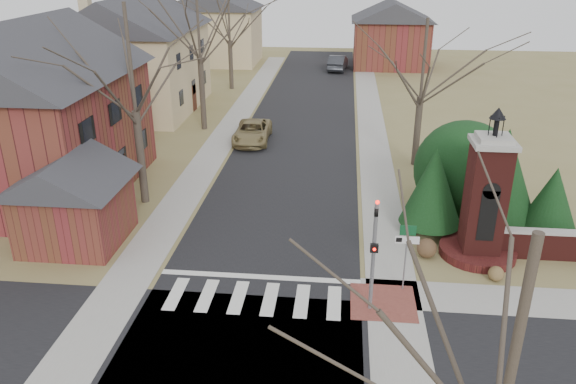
# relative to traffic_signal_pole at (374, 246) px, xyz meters

# --- Properties ---
(ground) EXTENTS (120.00, 120.00, 0.00)m
(ground) POSITION_rel_traffic_signal_pole_xyz_m (-4.30, -0.57, -2.59)
(ground) COLOR olive
(ground) RESTS_ON ground
(main_street) EXTENTS (8.00, 70.00, 0.01)m
(main_street) POSITION_rel_traffic_signal_pole_xyz_m (-4.30, 21.43, -2.58)
(main_street) COLOR black
(main_street) RESTS_ON ground
(cross_street) EXTENTS (120.00, 8.00, 0.01)m
(cross_street) POSITION_rel_traffic_signal_pole_xyz_m (-4.30, -3.57, -2.58)
(cross_street) COLOR black
(cross_street) RESTS_ON ground
(crosswalk_zone) EXTENTS (8.00, 2.20, 0.02)m
(crosswalk_zone) POSITION_rel_traffic_signal_pole_xyz_m (-4.30, 0.23, -2.58)
(crosswalk_zone) COLOR silver
(crosswalk_zone) RESTS_ON ground
(stop_bar) EXTENTS (8.00, 0.35, 0.02)m
(stop_bar) POSITION_rel_traffic_signal_pole_xyz_m (-4.30, 1.73, -2.58)
(stop_bar) COLOR silver
(stop_bar) RESTS_ON ground
(sidewalk_right_main) EXTENTS (2.00, 60.00, 0.02)m
(sidewalk_right_main) POSITION_rel_traffic_signal_pole_xyz_m (0.90, 21.43, -2.58)
(sidewalk_right_main) COLOR gray
(sidewalk_right_main) RESTS_ON ground
(sidewalk_left) EXTENTS (2.00, 60.00, 0.02)m
(sidewalk_left) POSITION_rel_traffic_signal_pole_xyz_m (-9.50, 21.43, -2.58)
(sidewalk_left) COLOR gray
(sidewalk_left) RESTS_ON ground
(curb_apron) EXTENTS (2.40, 2.40, 0.02)m
(curb_apron) POSITION_rel_traffic_signal_pole_xyz_m (0.50, 0.43, -2.57)
(curb_apron) COLOR brown
(curb_apron) RESTS_ON ground
(traffic_signal_pole) EXTENTS (0.28, 0.41, 4.50)m
(traffic_signal_pole) POSITION_rel_traffic_signal_pole_xyz_m (0.00, 0.00, 0.00)
(traffic_signal_pole) COLOR slate
(traffic_signal_pole) RESTS_ON ground
(sign_post) EXTENTS (0.90, 0.07, 2.75)m
(sign_post) POSITION_rel_traffic_signal_pole_xyz_m (1.29, 1.41, -0.64)
(sign_post) COLOR slate
(sign_post) RESTS_ON ground
(brick_gate_monument) EXTENTS (3.20, 3.20, 6.47)m
(brick_gate_monument) POSITION_rel_traffic_signal_pole_xyz_m (4.70, 4.42, -0.42)
(brick_gate_monument) COLOR #4C1A16
(brick_gate_monument) RESTS_ON ground
(house_brick_left) EXTENTS (9.80, 11.80, 9.42)m
(house_brick_left) POSITION_rel_traffic_signal_pole_xyz_m (-17.31, 9.42, 2.07)
(house_brick_left) COLOR maroon
(house_brick_left) RESTS_ON ground
(house_stucco_left) EXTENTS (9.80, 12.80, 9.28)m
(house_stucco_left) POSITION_rel_traffic_signal_pole_xyz_m (-17.80, 26.42, 2.01)
(house_stucco_left) COLOR tan
(house_stucco_left) RESTS_ON ground
(garage_left) EXTENTS (4.80, 4.80, 4.29)m
(garage_left) POSITION_rel_traffic_signal_pole_xyz_m (-12.82, 3.92, -0.35)
(garage_left) COLOR maroon
(garage_left) RESTS_ON ground
(house_distant_left) EXTENTS (10.80, 8.80, 8.53)m
(house_distant_left) POSITION_rel_traffic_signal_pole_xyz_m (-16.31, 47.42, 1.66)
(house_distant_left) COLOR tan
(house_distant_left) RESTS_ON ground
(house_distant_right) EXTENTS (8.80, 8.80, 7.30)m
(house_distant_right) POSITION_rel_traffic_signal_pole_xyz_m (3.69, 47.42, 1.06)
(house_distant_right) COLOR maroon
(house_distant_right) RESTS_ON ground
(evergreen_near) EXTENTS (2.80, 2.80, 4.10)m
(evergreen_near) POSITION_rel_traffic_signal_pole_xyz_m (2.90, 6.43, -0.29)
(evergreen_near) COLOR #473D33
(evergreen_near) RESTS_ON ground
(evergreen_mid) EXTENTS (3.40, 3.40, 4.70)m
(evergreen_mid) POSITION_rel_traffic_signal_pole_xyz_m (6.20, 7.63, 0.01)
(evergreen_mid) COLOR #473D33
(evergreen_mid) RESTS_ON ground
(evergreen_far) EXTENTS (2.40, 2.40, 3.30)m
(evergreen_far) POSITION_rel_traffic_signal_pole_xyz_m (8.20, 6.63, -0.69)
(evergreen_far) COLOR #473D33
(evergreen_far) RESTS_ON ground
(evergreen_mass) EXTENTS (4.80, 4.80, 4.80)m
(evergreen_mass) POSITION_rel_traffic_signal_pole_xyz_m (4.70, 8.93, -0.19)
(evergreen_mass) COLOR black
(evergreen_mass) RESTS_ON ground
(bare_tree_0) EXTENTS (8.05, 8.05, 11.15)m
(bare_tree_0) POSITION_rel_traffic_signal_pole_xyz_m (-11.30, 8.43, 5.11)
(bare_tree_0) COLOR #473D33
(bare_tree_0) RESTS_ON ground
(bare_tree_1) EXTENTS (8.40, 8.40, 11.64)m
(bare_tree_1) POSITION_rel_traffic_signal_pole_xyz_m (-11.30, 21.43, 5.44)
(bare_tree_1) COLOR #473D33
(bare_tree_1) RESTS_ON ground
(bare_tree_2) EXTENTS (7.35, 7.35, 10.19)m
(bare_tree_2) POSITION_rel_traffic_signal_pole_xyz_m (-11.80, 34.43, 4.44)
(bare_tree_2) COLOR #473D33
(bare_tree_2) RESTS_ON ground
(bare_tree_3) EXTENTS (7.00, 7.00, 9.70)m
(bare_tree_3) POSITION_rel_traffic_signal_pole_xyz_m (3.20, 15.43, 4.10)
(bare_tree_3) COLOR #473D33
(bare_tree_3) RESTS_ON ground
(bare_tree_4) EXTENTS (6.65, 6.65, 9.21)m
(bare_tree_4) POSITION_rel_traffic_signal_pole_xyz_m (1.70, -9.57, 3.77)
(bare_tree_4) COLOR #473D33
(bare_tree_4) RESTS_ON ground
(pickup_truck) EXTENTS (2.40, 5.01, 1.38)m
(pickup_truck) POSITION_rel_traffic_signal_pole_xyz_m (-7.32, 18.81, -1.90)
(pickup_truck) COLOR olive
(pickup_truck) RESTS_ON ground
(distant_car) EXTENTS (2.21, 5.06, 1.62)m
(distant_car) POSITION_rel_traffic_signal_pole_xyz_m (-2.03, 44.25, -1.78)
(distant_car) COLOR #313339
(distant_car) RESTS_ON ground
(dry_shrub_left) EXTENTS (0.85, 0.85, 0.85)m
(dry_shrub_left) POSITION_rel_traffic_signal_pole_xyz_m (2.50, 4.03, -2.16)
(dry_shrub_left) COLOR #503924
(dry_shrub_left) RESTS_ON ground
(dry_shrub_right) EXTENTS (0.61, 0.61, 0.61)m
(dry_shrub_right) POSITION_rel_traffic_signal_pole_xyz_m (5.00, 2.43, -2.28)
(dry_shrub_right) COLOR brown
(dry_shrub_right) RESTS_ON ground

